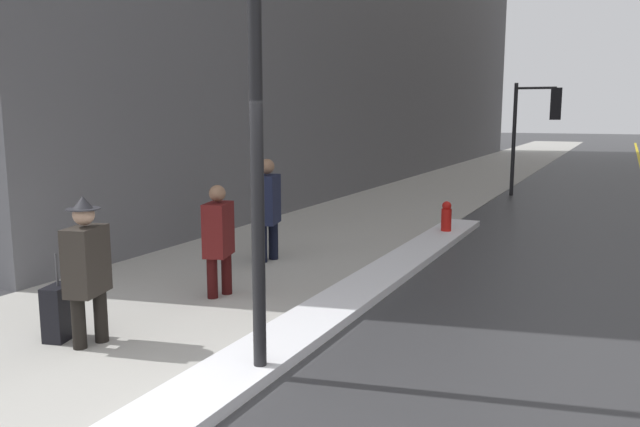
# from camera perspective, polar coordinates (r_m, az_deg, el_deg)

# --- Properties ---
(ground_plane) EXTENTS (160.00, 160.00, 0.00)m
(ground_plane) POSITION_cam_1_polar(r_m,az_deg,el_deg) (5.36, -15.85, -17.71)
(ground_plane) COLOR #38383A
(sidewalk_slab) EXTENTS (4.00, 80.00, 0.01)m
(sidewalk_slab) POSITION_cam_1_polar(r_m,az_deg,el_deg) (19.40, 10.07, 1.89)
(sidewalk_slab) COLOR #B2AFA8
(sidewalk_slab) RESTS_ON ground
(snow_bank_curb) EXTENTS (0.71, 10.46, 0.11)m
(snow_bank_curb) POSITION_cam_1_polar(r_m,az_deg,el_deg) (9.04, 5.36, -5.91)
(snow_bank_curb) COLOR white
(snow_bank_curb) RESTS_ON ground
(lamp_post) EXTENTS (0.28, 0.28, 5.56)m
(lamp_post) POSITION_cam_1_polar(r_m,az_deg,el_deg) (5.53, -6.01, 18.34)
(lamp_post) COLOR black
(lamp_post) RESTS_ON ground
(traffic_light_near) EXTENTS (1.31, 0.36, 3.27)m
(traffic_light_near) POSITION_cam_1_polar(r_m,az_deg,el_deg) (19.19, 19.55, 8.46)
(traffic_light_near) COLOR black
(traffic_light_near) RESTS_ON ground
(pedestrian_nearside) EXTENTS (0.40, 0.54, 1.58)m
(pedestrian_nearside) POSITION_cam_1_polar(r_m,az_deg,el_deg) (6.81, -20.56, -4.46)
(pedestrian_nearside) COLOR black
(pedestrian_nearside) RESTS_ON ground
(pedestrian_in_glasses) EXTENTS (0.40, 0.54, 1.49)m
(pedestrian_in_glasses) POSITION_cam_1_polar(r_m,az_deg,el_deg) (8.22, -9.27, -2.00)
(pedestrian_in_glasses) COLOR #340C0C
(pedestrian_in_glasses) RESTS_ON ground
(pedestrian_with_shoulder_bag) EXTENTS (0.45, 0.78, 1.68)m
(pedestrian_with_shoulder_bag) POSITION_cam_1_polar(r_m,az_deg,el_deg) (10.12, -4.81, 0.77)
(pedestrian_with_shoulder_bag) COLOR black
(pedestrian_with_shoulder_bag) RESTS_ON ground
(rolling_suitcase) EXTENTS (0.31, 0.41, 0.95)m
(rolling_suitcase) POSITION_cam_1_polar(r_m,az_deg,el_deg) (7.24, -22.71, -8.38)
(rolling_suitcase) COLOR black
(rolling_suitcase) RESTS_ON ground
(fire_hydrant) EXTENTS (0.20, 0.20, 0.70)m
(fire_hydrant) POSITION_cam_1_polar(r_m,az_deg,el_deg) (12.50, 11.47, -0.51)
(fire_hydrant) COLOR red
(fire_hydrant) RESTS_ON ground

